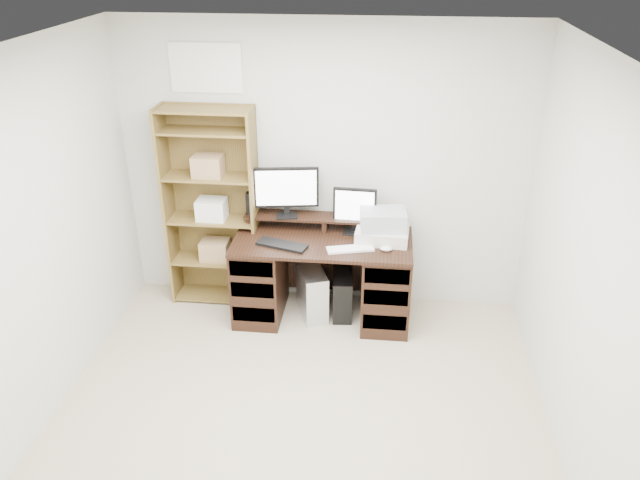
% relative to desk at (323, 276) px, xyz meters
% --- Properties ---
extents(room, '(3.54, 4.04, 2.54)m').
position_rel_desk_xyz_m(room, '(-0.03, -1.64, 0.86)').
color(room, '#BBAC8D').
rests_on(room, ground).
extents(desk, '(1.50, 0.70, 0.75)m').
position_rel_desk_xyz_m(desk, '(0.00, 0.00, 0.00)').
color(desk, black).
rests_on(desk, ground).
extents(riser_shelf, '(1.40, 0.22, 0.12)m').
position_rel_desk_xyz_m(riser_shelf, '(0.00, 0.21, 0.45)').
color(riser_shelf, black).
rests_on(riser_shelf, desk).
extents(monitor_wide, '(0.55, 0.17, 0.44)m').
position_rel_desk_xyz_m(monitor_wide, '(-0.33, 0.19, 0.73)').
color(monitor_wide, black).
rests_on(monitor_wide, riser_shelf).
extents(monitor_small, '(0.37, 0.14, 0.40)m').
position_rel_desk_xyz_m(monitor_small, '(0.25, 0.17, 0.58)').
color(monitor_small, black).
rests_on(monitor_small, desk).
extents(speaker, '(0.08, 0.08, 0.19)m').
position_rel_desk_xyz_m(speaker, '(-0.65, 0.20, 0.58)').
color(speaker, black).
rests_on(speaker, riser_shelf).
extents(keyboard_black, '(0.44, 0.26, 0.02)m').
position_rel_desk_xyz_m(keyboard_black, '(-0.32, -0.16, 0.37)').
color(keyboard_black, black).
rests_on(keyboard_black, desk).
extents(keyboard_white, '(0.40, 0.21, 0.02)m').
position_rel_desk_xyz_m(keyboard_white, '(0.24, -0.17, 0.37)').
color(keyboard_white, white).
rests_on(keyboard_white, desk).
extents(mouse, '(0.12, 0.10, 0.04)m').
position_rel_desk_xyz_m(mouse, '(0.53, -0.15, 0.38)').
color(mouse, white).
rests_on(mouse, desk).
extents(printer, '(0.45, 0.35, 0.11)m').
position_rel_desk_xyz_m(printer, '(0.50, 0.05, 0.41)').
color(printer, beige).
rests_on(printer, desk).
extents(basket, '(0.40, 0.30, 0.16)m').
position_rel_desk_xyz_m(basket, '(0.50, 0.05, 0.55)').
color(basket, '#A2A8AD').
rests_on(basket, printer).
extents(tower_silver, '(0.33, 0.48, 0.44)m').
position_rel_desk_xyz_m(tower_silver, '(-0.10, 0.01, -0.17)').
color(tower_silver, silver).
rests_on(tower_silver, ground).
extents(tower_black, '(0.20, 0.40, 0.39)m').
position_rel_desk_xyz_m(tower_black, '(0.17, 0.04, -0.19)').
color(tower_black, black).
rests_on(tower_black, ground).
extents(bookshelf, '(0.80, 0.30, 1.80)m').
position_rel_desk_xyz_m(bookshelf, '(-0.99, 0.21, 0.53)').
color(bookshelf, olive).
rests_on(bookshelf, ground).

